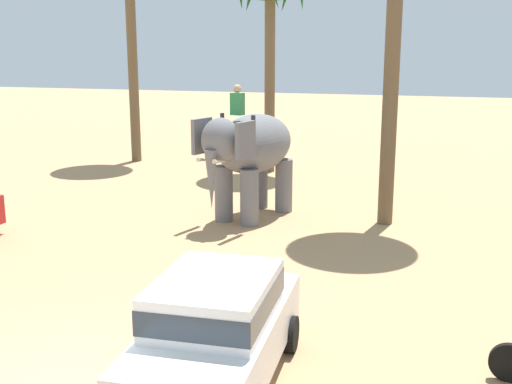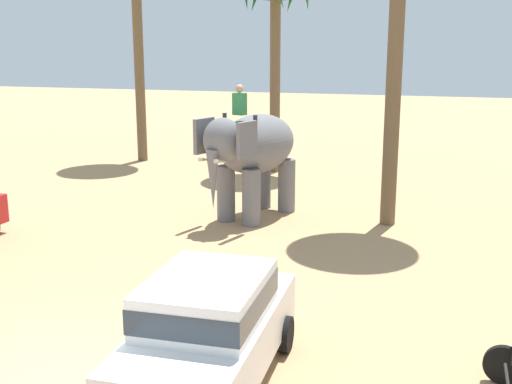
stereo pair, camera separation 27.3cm
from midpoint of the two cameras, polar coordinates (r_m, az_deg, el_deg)
car_sedan_foreground at (r=9.42m, az=-4.37°, el=-11.91°), size 2.08×4.20×1.70m
elephant_with_mahout at (r=18.20m, az=-0.99°, el=3.75°), size 2.47×4.02×3.88m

